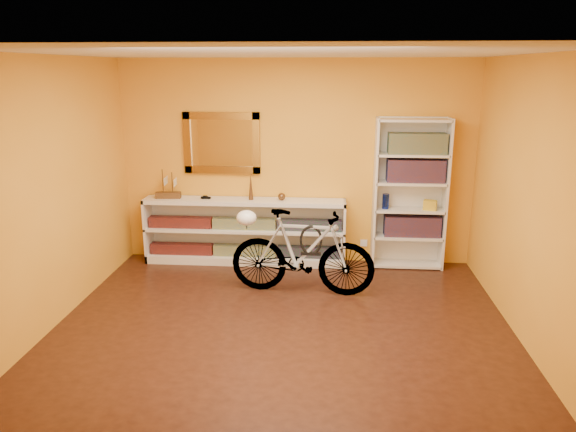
# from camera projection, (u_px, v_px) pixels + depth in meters

# --- Properties ---
(floor) EXTENTS (4.50, 4.00, 0.01)m
(floor) POSITION_uv_depth(u_px,v_px,m) (282.00, 328.00, 5.33)
(floor) COLOR black
(floor) RESTS_ON ground
(ceiling) EXTENTS (4.50, 4.00, 0.01)m
(ceiling) POSITION_uv_depth(u_px,v_px,m) (282.00, 52.00, 4.64)
(ceiling) COLOR silver
(ceiling) RESTS_ON ground
(back_wall) EXTENTS (4.50, 0.01, 2.60)m
(back_wall) POSITION_uv_depth(u_px,v_px,m) (296.00, 163.00, 6.91)
(back_wall) COLOR orange
(back_wall) RESTS_ON ground
(left_wall) EXTENTS (0.01, 4.00, 2.60)m
(left_wall) POSITION_uv_depth(u_px,v_px,m) (48.00, 195.00, 5.15)
(left_wall) COLOR orange
(left_wall) RESTS_ON ground
(right_wall) EXTENTS (0.01, 4.00, 2.60)m
(right_wall) POSITION_uv_depth(u_px,v_px,m) (533.00, 204.00, 4.81)
(right_wall) COLOR orange
(right_wall) RESTS_ON ground
(gilt_mirror) EXTENTS (0.98, 0.06, 0.78)m
(gilt_mirror) POSITION_uv_depth(u_px,v_px,m) (222.00, 143.00, 6.88)
(gilt_mirror) COLOR brown
(gilt_mirror) RESTS_ON back_wall
(wall_socket) EXTENTS (0.09, 0.02, 0.09)m
(wall_socket) POSITION_uv_depth(u_px,v_px,m) (364.00, 243.00, 7.10)
(wall_socket) COLOR silver
(wall_socket) RESTS_ON back_wall
(console_unit) EXTENTS (2.60, 0.35, 0.85)m
(console_unit) POSITION_uv_depth(u_px,v_px,m) (245.00, 231.00, 7.01)
(console_unit) COLOR silver
(console_unit) RESTS_ON floor
(cd_row_lower) EXTENTS (2.50, 0.13, 0.14)m
(cd_row_lower) POSITION_uv_depth(u_px,v_px,m) (245.00, 250.00, 7.06)
(cd_row_lower) COLOR black
(cd_row_lower) RESTS_ON console_unit
(cd_row_upper) EXTENTS (2.50, 0.13, 0.14)m
(cd_row_upper) POSITION_uv_depth(u_px,v_px,m) (244.00, 224.00, 6.96)
(cd_row_upper) COLOR navy
(cd_row_upper) RESTS_ON console_unit
(model_ship) EXTENTS (0.33, 0.15, 0.38)m
(model_ship) POSITION_uv_depth(u_px,v_px,m) (168.00, 184.00, 6.92)
(model_ship) COLOR #462B13
(model_ship) RESTS_ON console_unit
(toy_car) EXTENTS (0.00, 0.00, 0.00)m
(toy_car) POSITION_uv_depth(u_px,v_px,m) (206.00, 199.00, 6.93)
(toy_car) COLOR black
(toy_car) RESTS_ON console_unit
(bronze_ornament) EXTENTS (0.06, 0.06, 0.35)m
(bronze_ornament) POSITION_uv_depth(u_px,v_px,m) (251.00, 186.00, 6.84)
(bronze_ornament) COLOR #54361D
(bronze_ornament) RESTS_ON console_unit
(decorative_orb) EXTENTS (0.10, 0.10, 0.10)m
(decorative_orb) POSITION_uv_depth(u_px,v_px,m) (282.00, 197.00, 6.85)
(decorative_orb) COLOR #54361D
(decorative_orb) RESTS_ON console_unit
(bookcase) EXTENTS (0.90, 0.30, 1.90)m
(bookcase) POSITION_uv_depth(u_px,v_px,m) (410.00, 194.00, 6.73)
(bookcase) COLOR silver
(bookcase) RESTS_ON floor
(book_row_a) EXTENTS (0.70, 0.22, 0.26)m
(book_row_a) POSITION_uv_depth(u_px,v_px,m) (412.00, 226.00, 6.84)
(book_row_a) COLOR maroon
(book_row_a) RESTS_ON bookcase
(book_row_b) EXTENTS (0.70, 0.22, 0.28)m
(book_row_b) POSITION_uv_depth(u_px,v_px,m) (415.00, 170.00, 6.65)
(book_row_b) COLOR maroon
(book_row_b) RESTS_ON bookcase
(book_row_c) EXTENTS (0.70, 0.22, 0.25)m
(book_row_c) POSITION_uv_depth(u_px,v_px,m) (417.00, 143.00, 6.56)
(book_row_c) COLOR #1C5A62
(book_row_c) RESTS_ON bookcase
(travel_mug) EXTENTS (0.08, 0.08, 0.19)m
(travel_mug) POSITION_uv_depth(u_px,v_px,m) (386.00, 201.00, 6.76)
(travel_mug) COLOR navy
(travel_mug) RESTS_ON bookcase
(red_tin) EXTENTS (0.14, 0.14, 0.18)m
(red_tin) POSITION_uv_depth(u_px,v_px,m) (396.00, 146.00, 6.62)
(red_tin) COLOR maroon
(red_tin) RESTS_ON bookcase
(yellow_bag) EXTENTS (0.18, 0.15, 0.12)m
(yellow_bag) POSITION_uv_depth(u_px,v_px,m) (430.00, 205.00, 6.71)
(yellow_bag) COLOR gold
(yellow_bag) RESTS_ON bookcase
(bicycle) EXTENTS (0.57, 1.69, 0.97)m
(bicycle) POSITION_uv_depth(u_px,v_px,m) (302.00, 252.00, 6.02)
(bicycle) COLOR silver
(bicycle) RESTS_ON floor
(helmet) EXTENTS (0.23, 0.22, 0.17)m
(helmet) POSITION_uv_depth(u_px,v_px,m) (246.00, 218.00, 6.03)
(helmet) COLOR white
(helmet) RESTS_ON bicycle
(u_lock) EXTENTS (0.25, 0.03, 0.25)m
(u_lock) POSITION_uv_depth(u_px,v_px,m) (311.00, 240.00, 5.97)
(u_lock) COLOR black
(u_lock) RESTS_ON bicycle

